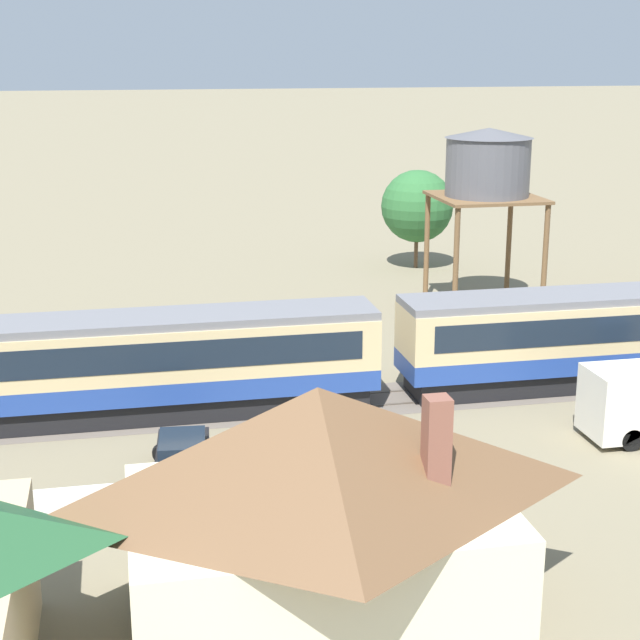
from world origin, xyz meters
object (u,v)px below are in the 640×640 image
object	(u,v)px
passenger_train	(395,346)
parked_car_black	(183,458)
water_tower	(488,166)
yard_tree_0	(417,206)
cottage_brown_roof_2	(318,504)

from	to	relation	value
passenger_train	parked_car_black	distance (m)	10.52
parked_car_black	water_tower	bearing A→B (deg)	-38.02
passenger_train	water_tower	distance (m)	15.91
passenger_train	water_tower	size ratio (longest dim) A/B	8.31
passenger_train	yard_tree_0	distance (m)	24.21
water_tower	parked_car_black	bearing A→B (deg)	-133.35
cottage_brown_roof_2	passenger_train	bearing A→B (deg)	67.57
passenger_train	cottage_brown_roof_2	xyz separation A→B (m)	(-6.11, -14.80, 0.96)
cottage_brown_roof_2	parked_car_black	distance (m)	9.78
water_tower	yard_tree_0	world-z (taller)	water_tower
passenger_train	yard_tree_0	xyz separation A→B (m)	(7.94, 22.80, 1.73)
water_tower	parked_car_black	xyz separation A→B (m)	(-17.10, -18.11, -6.91)
cottage_brown_roof_2	parked_car_black	world-z (taller)	cottage_brown_roof_2
passenger_train	cottage_brown_roof_2	size ratio (longest dim) A/B	8.33
water_tower	cottage_brown_roof_2	world-z (taller)	water_tower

